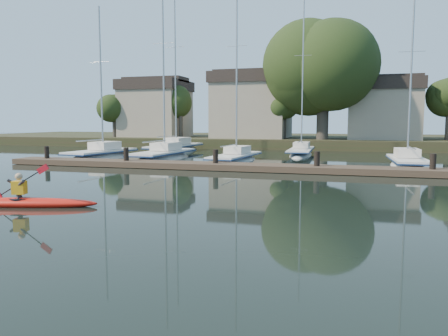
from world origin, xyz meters
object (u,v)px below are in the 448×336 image
(dock, at_px, (264,167))
(sailboat_2, at_px, (235,165))
(sailboat_0, at_px, (102,161))
(sailboat_5, at_px, (175,154))
(sailboat_3, at_px, (407,170))
(kayak, at_px, (24,201))
(sailboat_1, at_px, (163,162))
(sailboat_6, at_px, (301,157))

(dock, distance_m, sailboat_2, 5.61)
(sailboat_0, distance_m, sailboat_5, 8.76)
(sailboat_0, xyz_separation_m, sailboat_3, (21.99, -0.10, 0.03))
(dock, bearing_deg, kayak, -114.84)
(sailboat_0, relative_size, sailboat_1, 0.87)
(sailboat_1, height_order, sailboat_3, sailboat_1)
(sailboat_5, distance_m, sailboat_6, 11.78)
(sailboat_6, bearing_deg, kayak, -106.09)
(sailboat_1, relative_size, sailboat_6, 1.04)
(dock, xyz_separation_m, sailboat_6, (0.76, 12.63, -0.37))
(kayak, distance_m, sailboat_6, 26.28)
(sailboat_3, bearing_deg, sailboat_2, 177.64)
(sailboat_2, bearing_deg, sailboat_5, 138.64)
(sailboat_0, distance_m, sailboat_2, 10.69)
(sailboat_1, bearing_deg, kayak, -78.90)
(sailboat_0, bearing_deg, kayak, -60.34)
(sailboat_1, bearing_deg, sailboat_6, 40.28)
(kayak, height_order, dock, kayak)
(sailboat_5, xyz_separation_m, sailboat_6, (11.77, -0.36, 0.04))
(sailboat_2, relative_size, sailboat_3, 1.11)
(sailboat_6, bearing_deg, dock, -94.81)
(sailboat_3, bearing_deg, sailboat_1, 176.40)
(kayak, height_order, sailboat_3, sailboat_3)
(sailboat_0, relative_size, sailboat_5, 0.77)
(sailboat_1, bearing_deg, sailboat_0, -171.46)
(kayak, xyz_separation_m, dock, (5.92, 12.79, 0.01))
(kayak, height_order, sailboat_1, sailboat_1)
(sailboat_5, bearing_deg, sailboat_1, -70.13)
(dock, height_order, sailboat_2, sailboat_2)
(kayak, relative_size, sailboat_0, 0.39)
(sailboat_1, distance_m, sailboat_2, 5.75)
(sailboat_0, bearing_deg, sailboat_6, 34.59)
(sailboat_1, height_order, sailboat_5, sailboat_5)
(dock, height_order, sailboat_5, sailboat_5)
(sailboat_3, bearing_deg, sailboat_5, 154.97)
(dock, distance_m, sailboat_5, 17.03)
(sailboat_0, height_order, sailboat_5, sailboat_5)
(kayak, relative_size, dock, 0.15)
(sailboat_0, bearing_deg, dock, -13.08)
(kayak, distance_m, dock, 14.09)
(dock, relative_size, sailboat_2, 2.45)
(sailboat_3, xyz_separation_m, sailboat_6, (-7.55, 8.09, 0.02))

